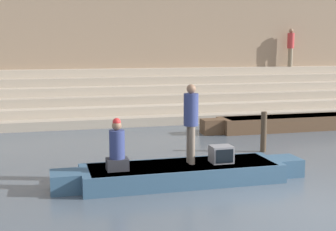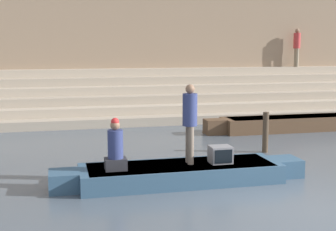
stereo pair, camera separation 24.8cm
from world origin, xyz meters
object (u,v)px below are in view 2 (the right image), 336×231
object	(u,v)px
rowboat_main	(181,173)
person_standing	(190,118)
moored_boat_shore	(290,123)
person_on_steps	(297,45)
person_rowing	(115,149)
mooring_post	(265,132)
tv_set	(220,154)

from	to	relation	value
rowboat_main	person_standing	size ratio (longest dim) A/B	3.22
moored_boat_shore	person_standing	bearing A→B (deg)	-139.67
person_standing	person_on_steps	xyz separation A→B (m)	(8.40, 10.86, 1.60)
person_standing	person_on_steps	bearing A→B (deg)	56.52
person_rowing	person_on_steps	bearing A→B (deg)	64.46
person_standing	moored_boat_shore	bearing A→B (deg)	49.22
mooring_post	person_on_steps	xyz separation A→B (m)	(5.56, 8.62, 2.44)
tv_set	mooring_post	size ratio (longest dim) A/B	0.42
tv_set	mooring_post	bearing A→B (deg)	43.29
person_standing	person_rowing	world-z (taller)	person_standing
tv_set	person_on_steps	bearing A→B (deg)	50.83
rowboat_main	person_standing	bearing A→B (deg)	14.47
rowboat_main	moored_boat_shore	size ratio (longest dim) A/B	0.89
person_rowing	tv_set	distance (m)	2.33
person_standing	person_on_steps	size ratio (longest dim) A/B	0.96
tv_set	mooring_post	xyz separation A→B (m)	(2.17, 2.35, -0.02)
person_rowing	moored_boat_shore	size ratio (longest dim) A/B	0.17
mooring_post	person_on_steps	size ratio (longest dim) A/B	0.63
person_standing	moored_boat_shore	size ratio (longest dim) A/B	0.28
moored_boat_shore	tv_set	bearing A→B (deg)	-135.10
rowboat_main	mooring_post	bearing A→B (deg)	38.50
rowboat_main	moored_boat_shore	bearing A→B (deg)	45.72
rowboat_main	moored_boat_shore	world-z (taller)	moored_boat_shore
rowboat_main	person_on_steps	size ratio (longest dim) A/B	3.09
person_rowing	person_on_steps	world-z (taller)	person_on_steps
rowboat_main	mooring_post	distance (m)	3.84
person_rowing	moored_boat_shore	xyz separation A→B (m)	(6.80, 5.31, -0.58)
rowboat_main	person_rowing	distance (m)	1.56
tv_set	person_on_steps	xyz separation A→B (m)	(7.73, 10.97, 2.42)
person_rowing	rowboat_main	bearing A→B (deg)	21.16
rowboat_main	person_standing	world-z (taller)	person_standing
tv_set	moored_boat_shore	size ratio (longest dim) A/B	0.08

